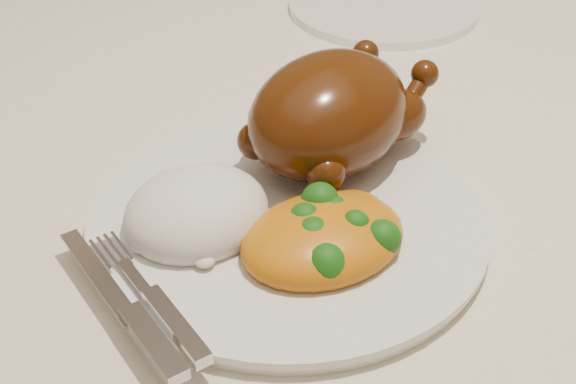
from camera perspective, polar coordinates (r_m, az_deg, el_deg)
dining_table at (r=0.78m, az=-2.22°, el=-2.30°), size 1.60×0.90×0.76m
tablecloth at (r=0.74m, az=-2.35°, el=2.19°), size 1.73×1.03×0.18m
dinner_plate at (r=0.60m, az=-0.00°, el=-2.02°), size 0.31×0.31×0.01m
side_plate at (r=0.97m, az=6.79°, el=12.99°), size 0.29×0.29×0.01m
roast_chicken at (r=0.64m, az=3.17°, el=5.68°), size 0.19×0.15×0.09m
rice_mound at (r=0.59m, az=-6.50°, el=-1.52°), size 0.12×0.11×0.06m
mac_and_cheese at (r=0.56m, az=2.78°, el=-3.10°), size 0.13×0.11×0.05m
cutlery at (r=0.52m, az=-10.09°, el=-8.46°), size 0.03×0.17×0.01m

